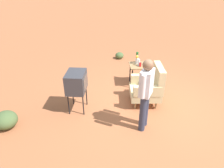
# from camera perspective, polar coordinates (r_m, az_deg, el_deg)

# --- Properties ---
(ground_plane) EXTENTS (60.00, 60.00, 0.00)m
(ground_plane) POSITION_cam_1_polar(r_m,az_deg,el_deg) (5.64, 9.83, -5.62)
(ground_plane) COLOR #A05B38
(armchair) EXTENTS (0.81, 0.81, 1.06)m
(armchair) POSITION_cam_1_polar(r_m,az_deg,el_deg) (5.48, 10.09, -0.65)
(armchair) COLOR #937047
(armchair) RESTS_ON ground
(side_table) EXTENTS (0.56, 0.56, 0.65)m
(side_table) POSITION_cam_1_polar(r_m,az_deg,el_deg) (6.34, 7.32, 4.38)
(side_table) COLOR black
(side_table) RESTS_ON ground
(tv_on_stand) EXTENTS (0.65, 0.51, 1.03)m
(tv_on_stand) POSITION_cam_1_polar(r_m,az_deg,el_deg) (5.07, -9.72, 0.51)
(tv_on_stand) COLOR black
(tv_on_stand) RESTS_ON ground
(person_standing) EXTENTS (0.52, 0.36, 1.64)m
(person_standing) POSITION_cam_1_polar(r_m,az_deg,el_deg) (4.37, 9.19, -2.00)
(person_standing) COLOR #2D3347
(person_standing) RESTS_ON ground
(bottle_wine_green) EXTENTS (0.07, 0.07, 0.32)m
(bottle_wine_green) POSITION_cam_1_polar(r_m,az_deg,el_deg) (6.43, 6.86, 7.27)
(bottle_wine_green) COLOR #1E5623
(bottle_wine_green) RESTS_ON side_table
(soda_can_red) EXTENTS (0.07, 0.07, 0.12)m
(soda_can_red) POSITION_cam_1_polar(r_m,az_deg,el_deg) (6.17, 7.72, 5.27)
(soda_can_red) COLOR red
(soda_can_red) RESTS_ON side_table
(bottle_short_clear) EXTENTS (0.06, 0.06, 0.20)m
(bottle_short_clear) POSITION_cam_1_polar(r_m,az_deg,el_deg) (6.22, 7.30, 5.89)
(bottle_short_clear) COLOR silver
(bottle_short_clear) RESTS_ON side_table
(flower_vase) EXTENTS (0.14, 0.10, 0.27)m
(flower_vase) POSITION_cam_1_polar(r_m,az_deg,el_deg) (6.32, 6.84, 6.77)
(flower_vase) COLOR silver
(flower_vase) RESTS_ON side_table
(shrub_near) EXTENTS (0.51, 0.51, 0.39)m
(shrub_near) POSITION_cam_1_polar(r_m,az_deg,el_deg) (5.30, -27.03, -8.75)
(shrub_near) COLOR #475B33
(shrub_near) RESTS_ON ground
(shrub_mid) EXTENTS (0.33, 0.33, 0.25)m
(shrub_mid) POSITION_cam_1_polar(r_m,az_deg,el_deg) (8.45, 2.06, 7.78)
(shrub_mid) COLOR #475B33
(shrub_mid) RESTS_ON ground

